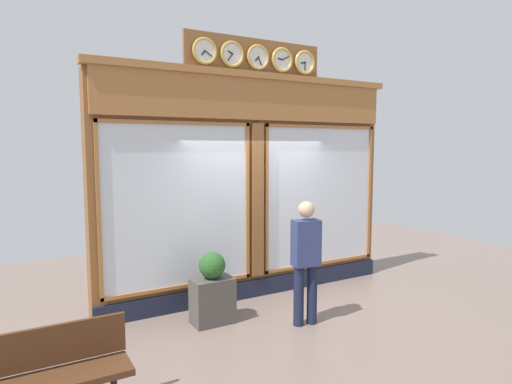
% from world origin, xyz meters
% --- Properties ---
extents(ground_plane, '(14.00, 14.00, 0.00)m').
position_xyz_m(ground_plane, '(0.00, 2.80, 0.00)').
color(ground_plane, '#7A665B').
extents(shop_facade, '(5.14, 0.42, 4.06)m').
position_xyz_m(shop_facade, '(-0.00, -0.12, 1.81)').
color(shop_facade, brown).
rests_on(shop_facade, ground_plane).
extents(pedestrian, '(0.39, 0.28, 1.69)m').
position_xyz_m(pedestrian, '(-0.02, 1.32, 0.93)').
color(pedestrian, '#191E38').
rests_on(pedestrian, ground_plane).
extents(planter_box, '(0.56, 0.36, 0.63)m').
position_xyz_m(planter_box, '(1.06, 0.65, 0.31)').
color(planter_box, '#4C4742').
rests_on(planter_box, ground_plane).
extents(planter_shrub, '(0.36, 0.36, 0.36)m').
position_xyz_m(planter_shrub, '(1.06, 0.65, 0.81)').
color(planter_shrub, '#285623').
rests_on(planter_shrub, planter_box).
extents(street_bench, '(1.40, 0.40, 0.87)m').
position_xyz_m(street_bench, '(3.23, 2.03, 0.52)').
color(street_bench, '#4C2B16').
rests_on(street_bench, ground_plane).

